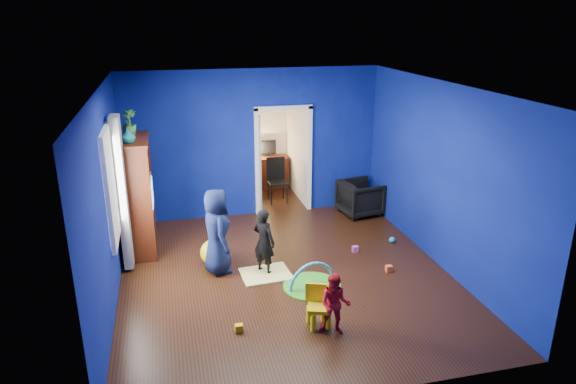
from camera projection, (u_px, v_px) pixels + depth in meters
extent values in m
cube|color=black|center=(286.00, 276.00, 7.97)|extent=(5.00, 5.50, 0.01)
cube|color=white|center=(286.00, 88.00, 7.02)|extent=(5.00, 5.50, 0.01)
cube|color=navy|center=(253.00, 144.00, 10.02)|extent=(5.00, 0.02, 2.90)
cube|color=navy|center=(352.00, 276.00, 4.97)|extent=(5.00, 0.02, 2.90)
cube|color=navy|center=(106.00, 202.00, 6.94)|extent=(0.02, 5.50, 2.90)
cube|color=navy|center=(441.00, 176.00, 8.05)|extent=(0.02, 5.50, 2.90)
imported|color=black|center=(360.00, 198.00, 10.34)|extent=(0.88, 0.86, 0.70)
imported|color=black|center=(264.00, 241.00, 7.92)|extent=(0.45, 0.46, 1.06)
imported|color=#101B3D|center=(217.00, 231.00, 7.91)|extent=(0.52, 0.72, 1.36)
imported|color=#B01B12|center=(335.00, 304.00, 6.42)|extent=(0.49, 0.45, 0.82)
imported|color=#0C5D61|center=(128.00, 136.00, 7.92)|extent=(0.28, 0.28, 0.23)
imported|color=#347E2D|center=(129.00, 123.00, 8.37)|extent=(0.30, 0.30, 0.43)
cube|color=#3C120A|center=(136.00, 196.00, 8.55)|extent=(0.58, 1.14, 1.96)
cube|color=silver|center=(138.00, 194.00, 8.55)|extent=(0.46, 0.70, 0.54)
cube|color=#F2E07A|center=(266.00, 274.00, 8.00)|extent=(0.80, 0.66, 0.03)
sphere|color=yellow|center=(213.00, 252.00, 8.28)|extent=(0.42, 0.42, 0.42)
cube|color=yellow|center=(319.00, 309.00, 6.62)|extent=(0.36, 0.36, 0.50)
cylinder|color=#3B9822|center=(312.00, 286.00, 7.65)|extent=(0.87, 0.87, 0.02)
torus|color=#3F8CD8|center=(312.00, 286.00, 7.65)|extent=(0.77, 0.22, 0.78)
cube|color=white|center=(109.00, 187.00, 7.23)|extent=(0.03, 0.95, 1.55)
cube|color=slate|center=(122.00, 194.00, 7.86)|extent=(0.14, 0.42, 2.40)
cube|color=white|center=(283.00, 162.00, 10.28)|extent=(1.16, 0.10, 2.10)
cube|color=#3D140A|center=(269.00, 173.00, 11.89)|extent=(0.88, 0.44, 0.75)
cube|color=black|center=(267.00, 147.00, 11.81)|extent=(0.40, 0.05, 0.32)
sphere|color=#FFD88C|center=(256.00, 149.00, 11.70)|extent=(0.14, 0.14, 0.14)
cube|color=black|center=(277.00, 182.00, 10.98)|extent=(0.40, 0.40, 0.92)
cube|color=white|center=(267.00, 101.00, 11.45)|extent=(0.88, 0.24, 0.04)
cube|color=orange|center=(389.00, 269.00, 8.10)|extent=(0.10, 0.08, 0.10)
sphere|color=#2499CF|center=(392.00, 240.00, 9.12)|extent=(0.11, 0.11, 0.11)
cube|color=#FBAD0D|center=(239.00, 328.00, 6.56)|extent=(0.10, 0.08, 0.10)
cube|color=#D44FBC|center=(355.00, 249.00, 8.77)|extent=(0.10, 0.08, 0.10)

